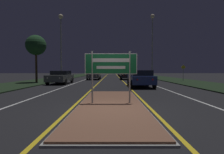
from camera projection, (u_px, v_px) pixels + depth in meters
ground_plane at (112, 110)px, 6.49m from camera, size 160.00×160.00×0.00m
median_island at (112, 104)px, 7.42m from camera, size 2.70×8.20×0.10m
verge_left at (50, 80)px, 26.52m from camera, size 5.00×100.00×0.08m
verge_right at (175, 80)px, 26.42m from camera, size 5.00×100.00×0.08m
centre_line_yellow_left at (104, 78)px, 31.47m from camera, size 0.12×70.00×0.01m
centre_line_yellow_right at (121, 78)px, 31.46m from camera, size 0.12×70.00×0.01m
lane_line_white_left at (89, 78)px, 31.49m from camera, size 0.12×70.00×0.01m
lane_line_white_right at (136, 78)px, 31.45m from camera, size 0.12×70.00×0.01m
edge_line_white_left at (73, 78)px, 31.50m from camera, size 0.10×70.00×0.01m
edge_line_white_right at (153, 78)px, 31.43m from camera, size 0.10×70.00×0.01m
highway_sign at (112, 66)px, 7.35m from camera, size 2.20×0.07×2.19m
streetlight_left_near at (62, 35)px, 22.42m from camera, size 0.60×0.60×8.65m
streetlight_right_near at (153, 34)px, 26.68m from camera, size 0.64×0.64×10.04m
car_receding_0 at (141, 78)px, 15.35m from camera, size 2.04×4.36×1.48m
car_receding_1 at (127, 75)px, 27.77m from camera, size 1.88×4.29×1.45m
car_receding_2 at (125, 74)px, 36.69m from camera, size 1.86×4.58×1.38m
car_receding_3 at (123, 73)px, 44.62m from camera, size 2.03×4.74×1.31m
car_approaching_0 at (62, 77)px, 19.15m from camera, size 2.04×4.68×1.42m
car_approaching_1 at (95, 75)px, 27.85m from camera, size 1.99×4.53×1.41m
warning_sign at (184, 71)px, 23.10m from camera, size 0.60×0.06×2.11m
roadside_palm_left at (37, 46)px, 20.14m from camera, size 2.30×2.30×5.45m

